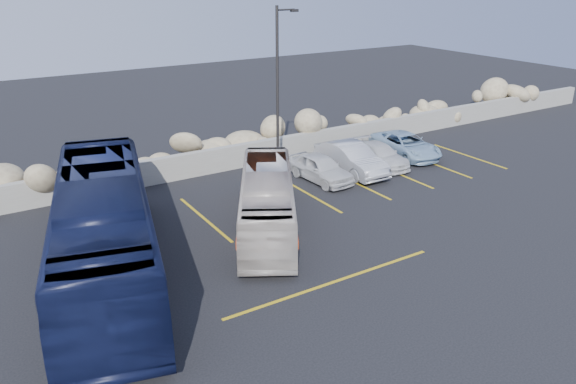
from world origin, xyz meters
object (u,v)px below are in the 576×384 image
tour_coach (104,230)px  car_c (380,155)px  car_b (351,159)px  lamppost (278,90)px  car_a (321,168)px  vintage_bus (267,201)px  car_d (405,145)px

tour_coach → car_c: size_ratio=3.15×
car_b → tour_coach: bearing=-162.3°
tour_coach → car_b: tour_coach is taller
car_b → car_c: car_b is taller
lamppost → car_c: bearing=-11.2°
car_a → tour_coach: bearing=-164.7°
vintage_bus → car_d: bearing=50.0°
car_c → car_d: (2.20, 0.44, 0.06)m
tour_coach → car_a: (11.10, 3.73, -1.04)m
lamppost → car_c: 6.66m
lamppost → car_a: bearing=-41.2°
car_b → car_d: bearing=8.9°
tour_coach → lamppost: bearing=41.9°
tour_coach → car_a: size_ratio=3.20×
car_a → lamppost: bearing=135.5°
lamppost → tour_coach: size_ratio=0.66×
lamppost → car_b: bearing=-19.1°
car_b → car_c: bearing=4.9°
car_c → car_d: size_ratio=0.86×
tour_coach → car_d: bearing=28.5°
lamppost → car_b: 5.10m
car_a → car_b: size_ratio=0.84×
lamppost → car_c: lamppost is taller
tour_coach → car_b: bearing=30.6°
lamppost → vintage_bus: 6.53m
car_a → car_b: (1.94, 0.13, 0.09)m
tour_coach → car_d: size_ratio=2.71×
vintage_bus → car_c: size_ratio=2.16×
tour_coach → car_c: bearing=29.0°
lamppost → car_b: lamppost is taller
car_a → car_d: car_a is taller
car_a → car_b: car_b is taller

